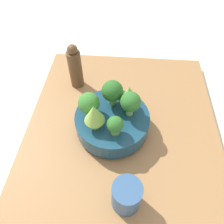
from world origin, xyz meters
TOP-DOWN VIEW (x-y plane):
  - ground_plane at (0.00, 0.00)m, footprint 6.00×6.00m
  - table at (0.00, 0.00)m, footprint 0.86×0.67m
  - bowl at (-0.02, -0.03)m, footprint 0.25×0.25m
  - romanesco_piece_near at (0.02, -0.08)m, footprint 0.06×0.06m
  - broccoli_floret_right at (0.04, -0.02)m, footprint 0.05×0.05m
  - broccoli_floret_left at (-0.08, -0.04)m, footprint 0.07×0.07m
  - romanesco_piece_far at (-0.06, 0.01)m, footprint 0.06×0.06m
  - broccoli_floret_front at (-0.03, -0.11)m, footprint 0.07×0.07m
  - broccoli_floret_back at (-0.04, 0.02)m, footprint 0.06×0.06m
  - cup at (0.22, 0.02)m, footprint 0.08×0.08m
  - pepper_mill at (-0.24, -0.19)m, footprint 0.05×0.05m

SIDE VIEW (x-z plane):
  - ground_plane at x=0.00m, z-range 0.00..0.00m
  - table at x=0.00m, z-range 0.00..0.04m
  - bowl at x=-0.02m, z-range 0.05..0.12m
  - cup at x=0.22m, z-range 0.04..0.15m
  - pepper_mill at x=-0.24m, z-range 0.04..0.23m
  - broccoli_floret_right at x=0.04m, z-range 0.12..0.19m
  - broccoli_floret_front at x=-0.03m, z-range 0.12..0.21m
  - broccoli_floret_left at x=-0.08m, z-range 0.13..0.22m
  - broccoli_floret_back at x=-0.04m, z-range 0.13..0.22m
  - romanesco_piece_far at x=-0.06m, z-range 0.13..0.22m
  - romanesco_piece_near at x=0.02m, z-range 0.13..0.22m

